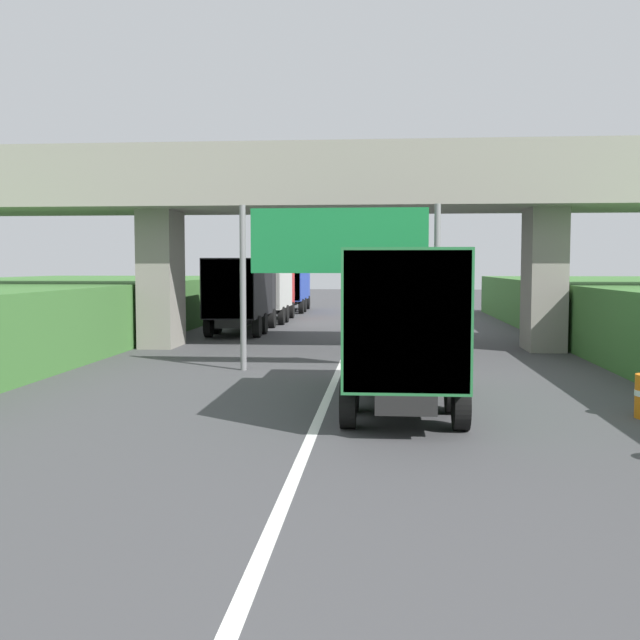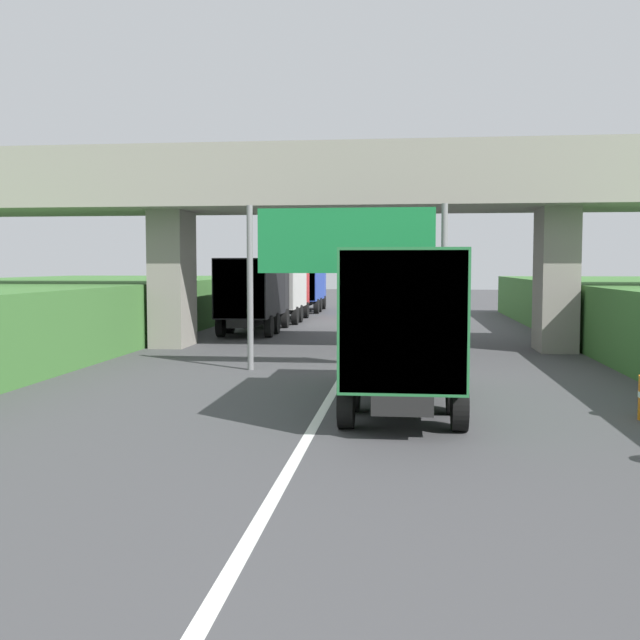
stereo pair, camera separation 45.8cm
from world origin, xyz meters
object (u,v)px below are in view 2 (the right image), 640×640
Objects in this scene: truck_red at (282,287)px; truck_blue at (305,283)px; truck_green at (403,320)px; truck_black at (255,291)px; car_white at (407,300)px; overhead_highway_sign at (346,250)px.

truck_red and truck_blue have the same top height.
truck_blue is (-6.78, 34.32, 0.00)m from truck_green.
truck_black reaches higher than car_white.
truck_green is at bearing -90.31° from car_white.
overhead_highway_sign is at bearing -67.23° from truck_black.
truck_green is at bearing -78.83° from truck_blue.
overhead_highway_sign reaches higher than truck_green.
truck_red is 9.29m from truck_blue.
truck_green is 19.22m from truck_black.
car_white is at bearing 86.14° from overhead_highway_sign.
car_white is (1.89, 28.02, -2.71)m from overhead_highway_sign.
overhead_highway_sign is at bearing -75.34° from truck_red.
truck_green and truck_black have the same top height.
truck_black is (-5.21, 12.42, -1.64)m from overhead_highway_sign.
overhead_highway_sign is 13.57m from truck_black.
truck_red is at bearing 105.23° from truck_green.
truck_red is (-6.82, 25.03, 0.00)m from truck_green.
overhead_highway_sign is 0.81× the size of truck_blue.
truck_black is (-0.11, -7.10, 0.00)m from truck_red.
truck_blue is (0.04, 9.29, 0.00)m from truck_red.
truck_black is 1.78× the size of car_white.
overhead_highway_sign is 0.81× the size of truck_red.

